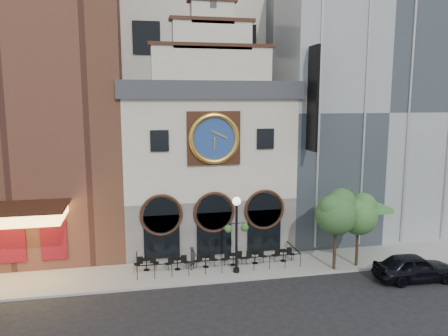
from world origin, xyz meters
TOP-DOWN VIEW (x-y plane):
  - ground at (0.00, 0.00)m, footprint 120.00×120.00m
  - sidewalk at (0.00, 2.50)m, footprint 44.00×5.00m
  - clock_building at (0.00, 7.82)m, footprint 12.60×8.78m
  - theater_building at (-13.00, 9.96)m, footprint 14.00×15.60m
  - retail_building at (12.99, 9.99)m, footprint 14.00×14.40m
  - office_tower at (0.00, 20.00)m, footprint 20.00×16.00m
  - cafe_railing at (0.00, 2.50)m, footprint 10.60×2.60m
  - bistro_0 at (-4.69, 2.67)m, footprint 1.58×0.68m
  - bistro_1 at (-2.72, 2.37)m, footprint 1.58×0.68m
  - bistro_2 at (-0.84, 2.42)m, footprint 1.58×0.68m
  - bistro_3 at (1.01, 2.38)m, footprint 1.58×0.68m
  - bistro_4 at (2.52, 2.37)m, footprint 1.58×0.68m
  - bistro_5 at (4.54, 2.42)m, footprint 1.58×0.68m
  - car_right at (11.53, -1.97)m, footprint 5.07×2.21m
  - pedestrian at (-1.73, 2.20)m, footprint 0.64×0.66m
  - lamppost at (0.94, 1.18)m, footprint 1.58×0.56m
  - tree_left at (7.37, 0.43)m, footprint 2.75×2.65m
  - tree_right at (9.09, 0.70)m, footprint 2.53×2.44m

SIDE VIEW (x-z plane):
  - ground at x=0.00m, z-range 0.00..0.00m
  - sidewalk at x=0.00m, z-range 0.00..0.15m
  - cafe_railing at x=0.00m, z-range 0.15..1.05m
  - bistro_0 at x=-4.69m, z-range 0.16..1.06m
  - bistro_1 at x=-2.72m, z-range 0.16..1.06m
  - bistro_2 at x=-0.84m, z-range 0.16..1.06m
  - bistro_3 at x=1.01m, z-range 0.16..1.06m
  - bistro_4 at x=2.52m, z-range 0.16..1.06m
  - bistro_5 at x=4.54m, z-range 0.16..1.06m
  - car_right at x=11.53m, z-range 0.00..1.70m
  - pedestrian at x=-1.73m, z-range 0.15..1.67m
  - lamppost at x=0.94m, z-range 0.74..5.68m
  - tree_right at x=9.09m, z-range 1.29..6.16m
  - tree_left at x=7.37m, z-range 1.39..6.68m
  - clock_building at x=0.00m, z-range -2.64..16.01m
  - retail_building at x=12.99m, z-range 0.14..20.14m
  - theater_building at x=-13.00m, z-range 0.10..25.10m
  - office_tower at x=0.00m, z-range 0.00..40.00m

